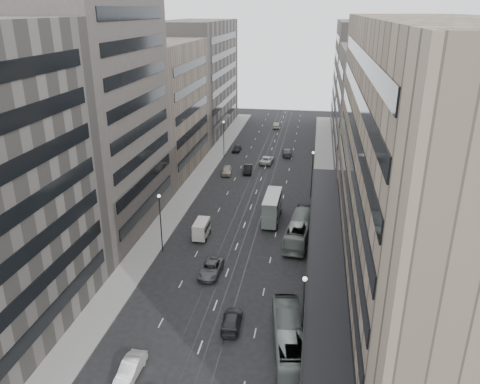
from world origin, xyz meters
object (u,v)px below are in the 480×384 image
Objects in this scene: sedan_1 at (130,369)px; sedan_2 at (211,269)px; bus_far at (300,229)px; double_decker at (272,207)px; bus_near at (289,339)px; panel_van at (201,229)px.

sedan_2 is (3.29, 18.01, -0.00)m from sedan_1.
sedan_1 is at bearing -98.19° from sedan_2.
double_decker is (-4.53, 5.66, 0.67)m from bus_far.
bus_far reaches higher than sedan_2.
panel_van is (-13.93, 22.16, -0.20)m from bus_near.
double_decker is 1.79× the size of sedan_1.
bus_near is at bearing -58.27° from panel_van.
bus_far is 1.51× the size of double_decker.
bus_near is 16.48m from sedan_2.
panel_van is (-13.93, -1.54, -0.27)m from bus_far.
double_decker reaches higher than sedan_2.
bus_far reaches higher than bus_near.
panel_van is at bearing -141.50° from double_decker.
sedan_2 is at bearing 52.62° from bus_far.
bus_far is 14.02m from panel_van.
panel_van is 0.91× the size of sedan_1.
bus_near is at bearing 96.20° from bus_far.
double_decker is at bearing -45.11° from bus_far.
bus_near reaches higher than sedan_2.
bus_far is at bearing -97.99° from bus_near.
bus_near is 2.84× the size of panel_van.
bus_near is at bearing -48.39° from sedan_2.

